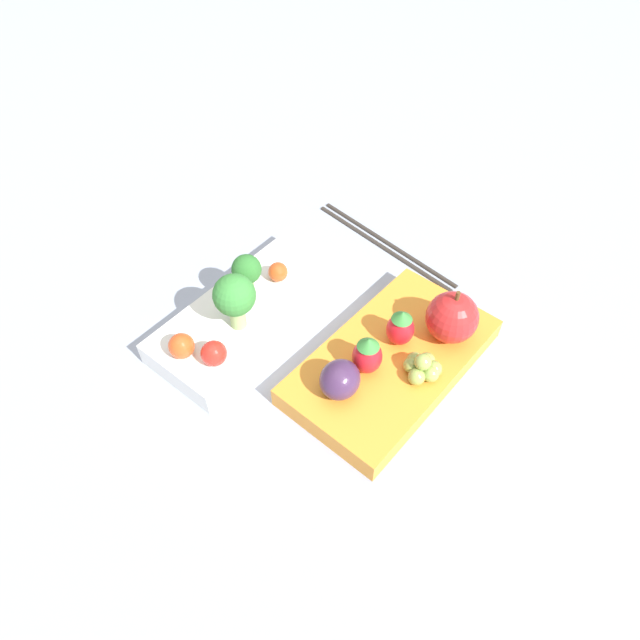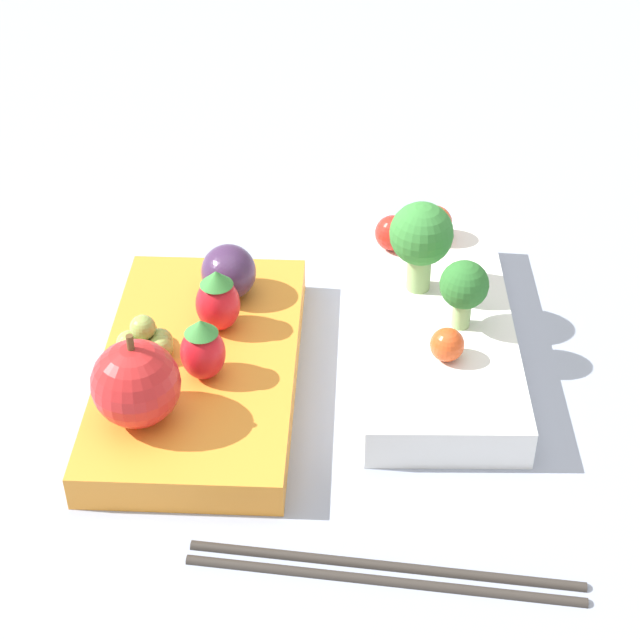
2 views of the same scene
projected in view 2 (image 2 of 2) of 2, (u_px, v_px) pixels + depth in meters
ground_plane at (329, 367)px, 0.69m from camera, size 4.00×4.00×0.00m
bento_box_savoury at (435, 331)px, 0.70m from camera, size 0.24×0.12×0.03m
bento_box_fruit at (200, 371)px, 0.67m from camera, size 0.23×0.15×0.02m
broccoli_floret_0 at (421, 237)px, 0.69m from camera, size 0.04×0.04×0.06m
broccoli_floret_1 at (465, 289)px, 0.67m from camera, size 0.03×0.03×0.05m
cherry_tomato_0 at (447, 345)px, 0.65m from camera, size 0.02×0.02×0.02m
cherry_tomato_1 at (393, 233)px, 0.75m from camera, size 0.02×0.02×0.02m
cherry_tomato_2 at (435, 223)px, 0.76m from camera, size 0.03×0.03×0.03m
apple at (136, 384)px, 0.61m from camera, size 0.05×0.05×0.06m
strawberry_0 at (218, 301)px, 0.68m from camera, size 0.03×0.03×0.04m
strawberry_1 at (203, 349)px, 0.64m from camera, size 0.03×0.03×0.04m
plum at (229, 272)px, 0.71m from camera, size 0.04×0.04×0.04m
grape_cluster at (144, 341)px, 0.66m from camera, size 0.04×0.04×0.03m
chopsticks_pair at (384, 570)px, 0.56m from camera, size 0.07×0.21×0.01m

